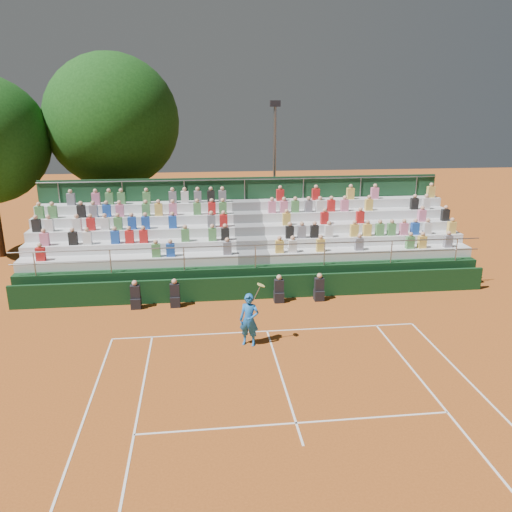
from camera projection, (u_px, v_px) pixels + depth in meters
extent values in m
plane|color=#A5501B|center=(267.00, 331.00, 18.09)|extent=(90.00, 90.00, 0.00)
cube|color=white|center=(267.00, 331.00, 18.08)|extent=(11.00, 0.06, 0.01)
cube|color=white|center=(282.00, 377.00, 15.04)|extent=(0.06, 6.40, 0.01)
cube|color=white|center=(296.00, 423.00, 12.87)|extent=(8.22, 0.06, 0.01)
cube|color=black|center=(257.00, 288.00, 20.98)|extent=(20.00, 0.15, 1.00)
cube|color=black|center=(136.00, 303.00, 20.09)|extent=(0.40, 0.40, 0.44)
cube|color=black|center=(135.00, 292.00, 19.95)|extent=(0.38, 0.25, 0.55)
sphere|color=tan|center=(135.00, 283.00, 19.84)|extent=(0.22, 0.22, 0.22)
cube|color=black|center=(175.00, 301.00, 20.26)|extent=(0.40, 0.40, 0.44)
cube|color=black|center=(175.00, 290.00, 20.12)|extent=(0.38, 0.25, 0.55)
sphere|color=tan|center=(174.00, 281.00, 20.01)|extent=(0.22, 0.22, 0.22)
cube|color=black|center=(279.00, 297.00, 20.73)|extent=(0.40, 0.40, 0.44)
cube|color=black|center=(279.00, 286.00, 20.59)|extent=(0.38, 0.25, 0.55)
sphere|color=tan|center=(279.00, 277.00, 20.48)|extent=(0.22, 0.22, 0.22)
cube|color=black|center=(319.00, 295.00, 20.92)|extent=(0.40, 0.40, 0.44)
cube|color=black|center=(319.00, 284.00, 20.78)|extent=(0.38, 0.25, 0.55)
sphere|color=tan|center=(320.00, 276.00, 20.67)|extent=(0.22, 0.22, 0.22)
cube|color=black|center=(249.00, 263.00, 23.90)|extent=(20.00, 5.20, 1.20)
cube|color=silver|center=(130.00, 261.00, 21.48)|extent=(9.30, 0.85, 0.42)
cube|color=silver|center=(370.00, 253.00, 22.66)|extent=(9.30, 0.85, 0.42)
cube|color=slate|center=(253.00, 257.00, 22.07)|extent=(1.40, 0.85, 0.42)
cube|color=silver|center=(132.00, 247.00, 22.16)|extent=(9.30, 0.85, 0.42)
cube|color=silver|center=(364.00, 239.00, 23.35)|extent=(9.30, 0.85, 0.42)
cube|color=slate|center=(251.00, 243.00, 22.75)|extent=(1.40, 0.85, 0.42)
cube|color=silver|center=(133.00, 233.00, 22.85)|extent=(9.30, 0.85, 0.42)
cube|color=silver|center=(359.00, 226.00, 24.03)|extent=(9.30, 0.85, 0.42)
cube|color=slate|center=(249.00, 229.00, 23.44)|extent=(1.40, 0.85, 0.42)
cube|color=silver|center=(135.00, 220.00, 23.53)|extent=(9.30, 0.85, 0.42)
cube|color=silver|center=(354.00, 214.00, 24.72)|extent=(9.30, 0.85, 0.42)
cube|color=slate|center=(247.00, 217.00, 24.13)|extent=(1.40, 0.85, 0.42)
cube|color=silver|center=(136.00, 207.00, 24.22)|extent=(9.30, 0.85, 0.42)
cube|color=silver|center=(350.00, 203.00, 25.40)|extent=(9.30, 0.85, 0.42)
cube|color=slate|center=(246.00, 205.00, 24.81)|extent=(1.40, 0.85, 0.42)
cube|color=#173D22|center=(245.00, 220.00, 25.57)|extent=(20.00, 0.12, 4.40)
cylinder|color=gray|center=(255.00, 245.00, 21.01)|extent=(20.00, 0.05, 0.05)
cylinder|color=gray|center=(245.00, 179.00, 24.86)|extent=(20.00, 0.05, 0.05)
cube|color=red|center=(41.00, 254.00, 20.80)|extent=(0.36, 0.24, 0.56)
cube|color=#4C8C4C|center=(156.00, 250.00, 21.32)|extent=(0.36, 0.24, 0.56)
cube|color=#1E4CB2|center=(171.00, 250.00, 21.39)|extent=(0.36, 0.24, 0.56)
cube|color=slate|center=(227.00, 248.00, 21.66)|extent=(0.36, 0.24, 0.56)
cube|color=pink|center=(45.00, 239.00, 21.48)|extent=(0.36, 0.24, 0.56)
cube|color=black|center=(73.00, 238.00, 21.61)|extent=(0.36, 0.24, 0.56)
cube|color=silver|center=(87.00, 238.00, 21.68)|extent=(0.36, 0.24, 0.56)
cube|color=#1E4CB2|center=(115.00, 237.00, 21.81)|extent=(0.36, 0.24, 0.56)
cube|color=red|center=(129.00, 237.00, 21.87)|extent=(0.36, 0.24, 0.56)
cube|color=red|center=(144.00, 236.00, 21.94)|extent=(0.36, 0.24, 0.56)
cube|color=#4C8C4C|center=(185.00, 235.00, 22.14)|extent=(0.36, 0.24, 0.56)
cube|color=#4C8C4C|center=(212.00, 234.00, 22.28)|extent=(0.36, 0.24, 0.56)
cube|color=black|center=(225.00, 234.00, 22.34)|extent=(0.36, 0.24, 0.56)
cube|color=black|center=(36.00, 226.00, 22.11)|extent=(0.36, 0.24, 0.56)
cube|color=silver|center=(49.00, 225.00, 22.16)|extent=(0.36, 0.24, 0.56)
cube|color=silver|center=(77.00, 224.00, 22.30)|extent=(0.36, 0.24, 0.56)
cube|color=red|center=(91.00, 224.00, 22.36)|extent=(0.36, 0.24, 0.56)
cube|color=silver|center=(105.00, 224.00, 22.43)|extent=(0.36, 0.24, 0.56)
cube|color=#4C8C4C|center=(118.00, 223.00, 22.50)|extent=(0.36, 0.24, 0.56)
cube|color=#1E4CB2|center=(132.00, 223.00, 22.56)|extent=(0.36, 0.24, 0.56)
cube|color=#1E4CB2|center=(146.00, 223.00, 22.63)|extent=(0.36, 0.24, 0.56)
cube|color=#1E4CB2|center=(173.00, 222.00, 22.77)|extent=(0.36, 0.24, 0.56)
cube|color=slate|center=(211.00, 221.00, 22.96)|extent=(0.36, 0.24, 0.56)
cube|color=red|center=(224.00, 221.00, 23.02)|extent=(0.36, 0.24, 0.56)
cube|color=#4C8C4C|center=(40.00, 212.00, 22.78)|extent=(0.36, 0.24, 0.56)
cube|color=#4C8C4C|center=(53.00, 212.00, 22.85)|extent=(0.36, 0.24, 0.56)
cube|color=black|center=(81.00, 211.00, 22.99)|extent=(0.36, 0.24, 0.56)
cube|color=slate|center=(94.00, 211.00, 23.05)|extent=(0.36, 0.24, 0.56)
cube|color=#1E4CB2|center=(107.00, 211.00, 23.11)|extent=(0.36, 0.24, 0.56)
cube|color=pink|center=(120.00, 210.00, 23.18)|extent=(0.36, 0.24, 0.56)
cube|color=#4C8C4C|center=(146.00, 210.00, 23.31)|extent=(0.36, 0.24, 0.56)
cube|color=gold|center=(159.00, 210.00, 23.38)|extent=(0.36, 0.24, 0.56)
cube|color=pink|center=(173.00, 209.00, 23.45)|extent=(0.36, 0.24, 0.56)
cube|color=#4C8C4C|center=(197.00, 209.00, 23.58)|extent=(0.36, 0.24, 0.56)
cube|color=red|center=(212.00, 208.00, 23.65)|extent=(0.36, 0.24, 0.56)
cube|color=#4C8C4C|center=(223.00, 208.00, 23.71)|extent=(0.36, 0.24, 0.56)
cube|color=slate|center=(71.00, 199.00, 23.61)|extent=(0.36, 0.24, 0.56)
cube|color=pink|center=(96.00, 199.00, 23.73)|extent=(0.36, 0.24, 0.56)
cube|color=#4C8C4C|center=(109.00, 199.00, 23.80)|extent=(0.36, 0.24, 0.56)
cube|color=#4C8C4C|center=(121.00, 198.00, 23.86)|extent=(0.36, 0.24, 0.56)
cube|color=#4C8C4C|center=(147.00, 198.00, 24.00)|extent=(0.36, 0.24, 0.56)
cube|color=slate|center=(173.00, 197.00, 24.13)|extent=(0.36, 0.24, 0.56)
cube|color=silver|center=(185.00, 197.00, 24.20)|extent=(0.36, 0.24, 0.56)
cube|color=slate|center=(198.00, 197.00, 24.27)|extent=(0.36, 0.24, 0.56)
cube|color=black|center=(211.00, 196.00, 24.34)|extent=(0.36, 0.24, 0.56)
cube|color=slate|center=(222.00, 196.00, 24.40)|extent=(0.36, 0.24, 0.56)
cube|color=gold|center=(279.00, 247.00, 21.91)|extent=(0.36, 0.24, 0.56)
cube|color=silver|center=(293.00, 246.00, 21.98)|extent=(0.36, 0.24, 0.56)
cube|color=gold|center=(320.00, 245.00, 22.11)|extent=(0.36, 0.24, 0.56)
cube|color=slate|center=(359.00, 244.00, 22.31)|extent=(0.36, 0.24, 0.56)
cube|color=#4C8C4C|center=(410.00, 242.00, 22.57)|extent=(0.36, 0.24, 0.56)
cube|color=gold|center=(422.00, 242.00, 22.64)|extent=(0.36, 0.24, 0.56)
cube|color=slate|center=(448.00, 241.00, 22.77)|extent=(0.36, 0.24, 0.56)
cube|color=black|center=(290.00, 232.00, 22.66)|extent=(0.36, 0.24, 0.56)
cube|color=slate|center=(302.00, 232.00, 22.72)|extent=(0.36, 0.24, 0.56)
cube|color=black|center=(314.00, 231.00, 22.79)|extent=(0.36, 0.24, 0.56)
cube|color=silver|center=(329.00, 231.00, 22.86)|extent=(0.36, 0.24, 0.56)
cube|color=gold|center=(354.00, 230.00, 23.00)|extent=(0.36, 0.24, 0.56)
cube|color=gold|center=(367.00, 230.00, 23.07)|extent=(0.36, 0.24, 0.56)
cube|color=#4C8C4C|center=(380.00, 230.00, 23.13)|extent=(0.36, 0.24, 0.56)
cube|color=#4C8C4C|center=(391.00, 229.00, 23.19)|extent=(0.36, 0.24, 0.56)
cube|color=pink|center=(404.00, 229.00, 23.26)|extent=(0.36, 0.24, 0.56)
cube|color=#1E4CB2|center=(415.00, 229.00, 23.32)|extent=(0.36, 0.24, 0.56)
cube|color=silver|center=(427.00, 228.00, 23.39)|extent=(0.36, 0.24, 0.56)
cube|color=gold|center=(452.00, 228.00, 23.52)|extent=(0.36, 0.24, 0.56)
cube|color=gold|center=(286.00, 219.00, 23.35)|extent=(0.36, 0.24, 0.56)
cube|color=red|center=(324.00, 218.00, 23.55)|extent=(0.36, 0.24, 0.56)
cube|color=red|center=(360.00, 217.00, 23.74)|extent=(0.36, 0.24, 0.56)
cube|color=pink|center=(422.00, 216.00, 24.08)|extent=(0.36, 0.24, 0.56)
cube|color=black|center=(445.00, 215.00, 24.21)|extent=(0.36, 0.24, 0.56)
cube|color=pink|center=(272.00, 207.00, 23.97)|extent=(0.36, 0.24, 0.56)
cube|color=pink|center=(284.00, 207.00, 24.04)|extent=(0.36, 0.24, 0.56)
cube|color=#4C8C4C|center=(295.00, 206.00, 24.10)|extent=(0.36, 0.24, 0.56)
cube|color=slate|center=(308.00, 206.00, 24.17)|extent=(0.36, 0.24, 0.56)
cube|color=silver|center=(320.00, 206.00, 24.23)|extent=(0.36, 0.24, 0.56)
cube|color=red|center=(331.00, 206.00, 24.29)|extent=(0.36, 0.24, 0.56)
cube|color=pink|center=(345.00, 205.00, 24.37)|extent=(0.36, 0.24, 0.56)
cube|color=gold|center=(369.00, 205.00, 24.50)|extent=(0.36, 0.24, 0.56)
cube|color=black|center=(414.00, 204.00, 24.76)|extent=(0.36, 0.24, 0.56)
cube|color=silver|center=(426.00, 203.00, 24.83)|extent=(0.36, 0.24, 0.56)
cube|color=red|center=(280.00, 195.00, 24.71)|extent=(0.36, 0.24, 0.56)
cube|color=red|center=(316.00, 194.00, 24.91)|extent=(0.36, 0.24, 0.56)
cube|color=gold|center=(350.00, 194.00, 25.11)|extent=(0.36, 0.24, 0.56)
cube|color=pink|center=(375.00, 193.00, 25.25)|extent=(0.36, 0.24, 0.56)
cube|color=gold|center=(431.00, 192.00, 25.58)|extent=(0.36, 0.24, 0.56)
imported|color=blue|center=(249.00, 320.00, 16.83)|extent=(0.78, 0.65, 1.84)
cylinder|color=gray|center=(257.00, 294.00, 16.58)|extent=(0.26, 0.03, 0.51)
cylinder|color=#E5D866|center=(261.00, 285.00, 16.51)|extent=(0.26, 0.28, 0.14)
cylinder|color=#341F12|center=(120.00, 210.00, 28.97)|extent=(0.50, 0.50, 4.06)
sphere|color=#10360E|center=(112.00, 122.00, 27.53)|extent=(7.31, 7.31, 7.31)
cylinder|color=gray|center=(274.00, 175.00, 29.65)|extent=(0.16, 0.16, 7.76)
cube|color=black|center=(275.00, 104.00, 28.46)|extent=(0.60, 0.25, 0.35)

